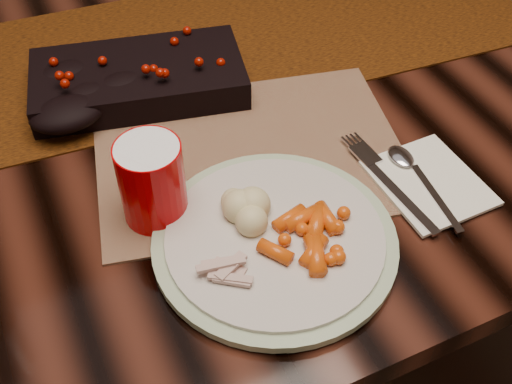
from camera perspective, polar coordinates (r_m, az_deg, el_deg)
name	(u,v)px	position (r m, az deg, el deg)	size (l,w,h in m)	color
floor	(225,347)	(1.57, -2.82, -13.58)	(5.00, 5.00, 0.00)	black
dining_table	(218,249)	(1.26, -3.43, -5.10)	(1.80, 1.00, 0.75)	black
table_runner	(205,44)	(1.11, -4.53, 12.98)	(1.82, 0.37, 0.00)	#512F06
centerpiece	(138,75)	(1.00, -10.44, 10.22)	(0.31, 0.16, 0.06)	black
placemat_main	(250,152)	(0.90, -0.56, 3.54)	(0.42, 0.31, 0.00)	brown
dinner_plate	(275,240)	(0.78, 1.67, -4.25)	(0.30, 0.30, 0.02)	beige
baby_carrots	(303,239)	(0.76, 4.17, -4.21)	(0.10, 0.09, 0.02)	#D24A0B
mashed_potatoes	(246,203)	(0.77, -0.90, -0.94)	(0.09, 0.08, 0.05)	tan
turkey_shreds	(232,271)	(0.73, -2.11, -7.05)	(0.07, 0.06, 0.02)	tan
napkin	(429,183)	(0.88, 15.11, 0.82)	(0.13, 0.15, 0.01)	white
fork	(392,186)	(0.86, 12.02, 0.53)	(0.03, 0.18, 0.00)	#AAABC7
spoon	(425,184)	(0.87, 14.77, 0.65)	(0.03, 0.15, 0.00)	silver
red_cup	(152,182)	(0.79, -9.23, 0.90)	(0.08, 0.08, 0.11)	#B50002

